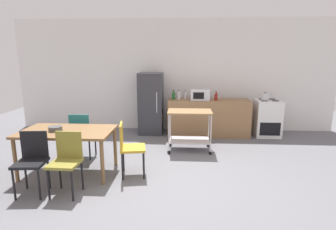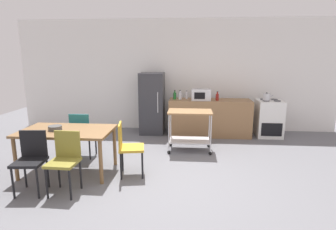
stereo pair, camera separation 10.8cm
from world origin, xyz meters
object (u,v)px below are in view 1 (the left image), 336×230
dining_table (67,135)px  bottle_sparkling_water (185,96)px  bottle_hot_sauce (174,96)px  microwave (200,95)px  chair_olive (66,159)px  kettle (265,97)px  refrigerator (151,103)px  chair_black (32,158)px  stove_oven (267,118)px  kitchen_cart (190,124)px  fruit_bowl (55,129)px  chair_teal (82,132)px  bottle_wine (179,96)px  bottle_soda (216,97)px  chair_mustard (129,146)px

dining_table → bottle_sparkling_water: bearing=52.6°
bottle_hot_sauce → microwave: size_ratio=0.50×
chair_olive → kettle: size_ratio=3.71×
chair_olive → refrigerator: 3.35m
dining_table → bottle_hot_sauce: (1.66, 2.48, 0.32)m
kettle → bottle_sparkling_water: bearing=175.0°
chair_black → bottle_hot_sauce: 3.72m
stove_oven → refrigerator: 2.92m
dining_table → microwave: 3.35m
kitchen_cart → fruit_bowl: (-2.22, -1.32, 0.21)m
chair_teal → kettle: 4.27m
bottle_wine → bottle_sparkling_water: (0.16, 0.06, -0.01)m
chair_black → kettle: kettle is taller
dining_table → bottle_hot_sauce: bearing=56.2°
chair_olive → microwave: size_ratio=1.93×
chair_teal → bottle_soda: (2.72, 1.69, 0.47)m
dining_table → chair_teal: size_ratio=1.69×
bottle_hot_sauce → fruit_bowl: (-1.83, -2.52, -0.20)m
dining_table → chair_black: 0.74m
bottle_wine → bottle_soda: size_ratio=1.03×
bottle_hot_sauce → microwave: bearing=-6.1°
dining_table → bottle_soda: 3.61m
bottle_hot_sauce → fruit_bowl: bottle_hot_sauce is taller
kitchen_cart → fruit_bowl: bearing=-149.2°
chair_olive → microwave: 3.73m
chair_teal → bottle_wine: bearing=-135.2°
bottle_wine → fruit_bowl: (-1.96, -2.54, -0.20)m
microwave → bottle_soda: 0.39m
fruit_bowl → kettle: size_ratio=0.91×
dining_table → chair_olive: size_ratio=1.69×
fruit_bowl → chair_black: bearing=-95.3°
dining_table → chair_black: chair_black is taller
chair_olive → fruit_bowl: size_ratio=4.09×
chair_olive → chair_teal: 1.40m
chair_teal → chair_olive: bearing=102.0°
chair_mustard → chair_olive: bearing=119.8°
kitchen_cart → kettle: size_ratio=3.80×
chair_black → fruit_bowl: bearing=79.2°
chair_teal → refrigerator: refrigerator is taller
bottle_soda → fruit_bowl: bearing=-139.7°
refrigerator → kettle: bearing=-3.7°
chair_olive → microwave: microwave is taller
bottle_soda → kettle: (1.17, 0.00, 0.01)m
chair_mustard → bottle_soda: size_ratio=4.04×
dining_table → microwave: (2.30, 2.41, 0.36)m
kitchen_cart → kettle: kettle is taller
bottle_sparkling_water → fruit_bowl: size_ratio=0.96×
kitchen_cart → bottle_wine: bearing=101.7°
chair_olive → chair_black: same height
fruit_bowl → bottle_sparkling_water: bearing=50.8°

